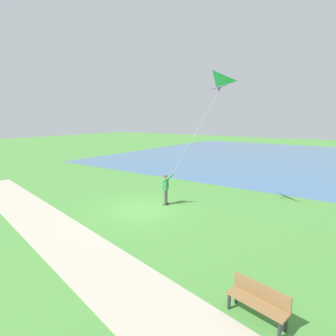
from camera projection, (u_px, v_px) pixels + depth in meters
The scene contains 6 objects.
ground_plane at pixel (140, 209), 14.79m from camera, with size 120.00×120.00×0.00m, color #4C8E3D.
lake_water at pixel (304, 159), 32.90m from camera, with size 36.00×44.00×0.01m, color teal.
walkway_path at pixel (89, 258), 9.60m from camera, with size 2.40×32.00×0.02m, color #B7AD99.
person_kite_flyer at pixel (166, 187), 15.44m from camera, with size 0.51×0.63×1.83m.
flying_kite at pixel (213, 82), 13.41m from camera, with size 1.77×3.05×5.29m.
park_bench_near_walkway at pixel (258, 299), 6.66m from camera, with size 0.74×1.56×0.88m.
Camera 1 is at (10.70, 9.37, 4.87)m, focal length 29.24 mm.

